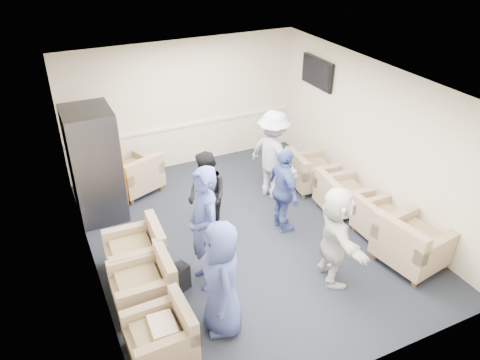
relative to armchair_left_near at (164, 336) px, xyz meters
name	(u,v)px	position (x,y,z in m)	size (l,w,h in m)	color
floor	(246,235)	(2.00, 1.78, -0.31)	(6.00, 6.00, 0.00)	black
ceiling	(248,84)	(2.00, 1.78, 2.39)	(6.00, 6.00, 0.00)	silver
back_wall	(184,105)	(2.00, 4.78, 1.04)	(5.00, 0.02, 2.70)	beige
front_wall	(369,286)	(2.00, -1.22, 1.04)	(5.00, 0.02, 2.70)	beige
left_wall	(85,203)	(-0.50, 1.78, 1.04)	(0.02, 6.00, 2.70)	beige
right_wall	(373,138)	(4.50, 1.78, 1.04)	(0.02, 6.00, 2.70)	beige
chair_rail	(185,125)	(2.00, 4.76, 0.59)	(4.98, 0.04, 0.06)	white
tv	(317,73)	(4.44, 3.58, 1.74)	(0.10, 1.00, 0.58)	black
armchair_left_near	(164,336)	(0.00, 0.00, 0.00)	(0.79, 0.79, 0.62)	#947B5F
armchair_left_mid	(147,285)	(0.05, 0.96, 0.02)	(0.84, 0.84, 0.66)	#947B5F
armchair_left_far	(139,252)	(0.13, 1.70, 0.02)	(0.87, 0.87, 0.67)	#947B5F
armchair_right_near	(411,245)	(3.97, 0.02, 0.07)	(1.09, 1.09, 0.76)	#947B5F
armchair_right_midnear	(380,221)	(4.03, 0.81, -0.01)	(0.76, 0.76, 0.61)	#947B5F
armchair_right_midfar	(340,196)	(3.90, 1.74, 0.02)	(0.89, 0.89, 0.65)	#947B5F
armchair_right_far	(309,173)	(3.85, 2.72, 0.02)	(0.90, 0.90, 0.67)	#947B5F
armchair_corner	(136,176)	(0.68, 4.03, 0.04)	(1.14, 1.14, 0.70)	#947B5F
vending_machine	(95,164)	(-0.09, 3.54, 0.71)	(0.83, 0.96, 2.04)	#45464C
backpack	(179,276)	(0.54, 1.03, -0.05)	(0.35, 0.30, 0.49)	black
pillow	(163,327)	(0.00, 0.00, 0.16)	(0.40, 0.30, 0.12)	silver
person_front_left	(222,279)	(0.83, 0.10, 0.52)	(0.81, 0.53, 1.66)	#3C4C91
person_mid_left	(204,229)	(0.96, 1.02, 0.66)	(0.70, 0.46, 1.93)	#3C4C91
person_back_left	(207,196)	(1.44, 2.13, 0.46)	(0.75, 0.58, 1.54)	black
person_back_right	(274,155)	(3.05, 2.78, 0.56)	(1.13, 0.65, 1.74)	silver
person_mid_right	(284,191)	(2.66, 1.71, 0.46)	(0.91, 0.38, 1.55)	#3C4C91
person_front_right	(336,236)	(2.70, 0.28, 0.48)	(1.46, 0.47, 1.58)	silver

